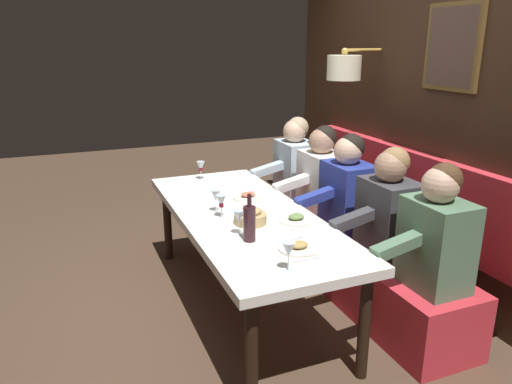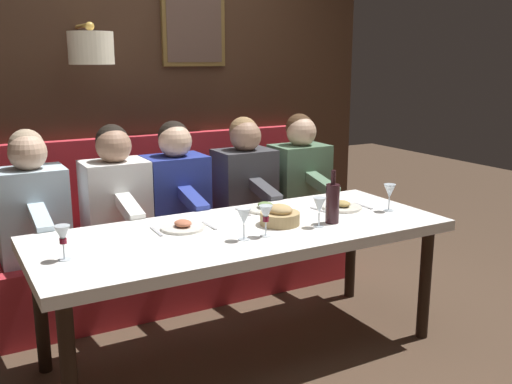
% 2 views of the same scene
% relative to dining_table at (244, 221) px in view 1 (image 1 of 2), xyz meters
% --- Properties ---
extents(ground_plane, '(12.00, 12.00, 0.00)m').
position_rel_dining_table_xyz_m(ground_plane, '(0.00, 0.00, -0.67)').
color(ground_plane, '#4C3828').
extents(dining_table, '(0.90, 2.25, 0.74)m').
position_rel_dining_table_xyz_m(dining_table, '(0.00, 0.00, 0.00)').
color(dining_table, white).
rests_on(dining_table, ground_plane).
extents(banquette_bench, '(0.52, 2.45, 0.45)m').
position_rel_dining_table_xyz_m(banquette_bench, '(0.89, 0.00, -0.45)').
color(banquette_bench, red).
rests_on(banquette_bench, ground_plane).
extents(back_wall_panel, '(0.59, 3.65, 2.90)m').
position_rel_dining_table_xyz_m(back_wall_panel, '(1.46, 0.00, 0.70)').
color(back_wall_panel, '#382316').
rests_on(back_wall_panel, ground_plane).
extents(diner_nearest, '(0.60, 0.40, 0.79)m').
position_rel_dining_table_xyz_m(diner_nearest, '(0.88, -0.94, 0.14)').
color(diner_nearest, '#567A5B').
rests_on(diner_nearest, banquette_bench).
extents(diner_near, '(0.60, 0.40, 0.79)m').
position_rel_dining_table_xyz_m(diner_near, '(0.88, -0.48, 0.14)').
color(diner_near, '#3D3D42').
rests_on(diner_near, banquette_bench).
extents(diner_middle, '(0.60, 0.40, 0.79)m').
position_rel_dining_table_xyz_m(diner_middle, '(0.88, 0.04, 0.14)').
color(diner_middle, '#283893').
rests_on(diner_middle, banquette_bench).
extents(diner_far, '(0.60, 0.40, 0.79)m').
position_rel_dining_table_xyz_m(diner_far, '(0.88, 0.45, 0.14)').
color(diner_far, white).
rests_on(diner_far, banquette_bench).
extents(diner_farthest, '(0.60, 0.40, 0.79)m').
position_rel_dining_table_xyz_m(diner_farthest, '(0.88, 0.95, 0.14)').
color(diner_farthest, silver).
rests_on(diner_farthest, banquette_bench).
extents(place_setting_0, '(0.24, 0.32, 0.05)m').
position_rel_dining_table_xyz_m(place_setting_0, '(0.07, -0.72, 0.08)').
color(place_setting_0, silver).
rests_on(place_setting_0, dining_table).
extents(place_setting_1, '(0.24, 0.31, 0.05)m').
position_rel_dining_table_xyz_m(place_setting_1, '(0.15, 0.29, 0.08)').
color(place_setting_1, silver).
rests_on(place_setting_1, dining_table).
extents(place_setting_2, '(0.24, 0.31, 0.05)m').
position_rel_dining_table_xyz_m(place_setting_2, '(0.27, -0.29, 0.08)').
color(place_setting_2, silver).
rests_on(place_setting_2, dining_table).
extents(wine_glass_0, '(0.07, 0.07, 0.16)m').
position_rel_dining_table_xyz_m(wine_glass_0, '(-0.10, -0.94, 0.18)').
color(wine_glass_0, silver).
rests_on(wine_glass_0, dining_table).
extents(wine_glass_1, '(0.07, 0.07, 0.16)m').
position_rel_dining_table_xyz_m(wine_glass_1, '(-0.17, -0.37, 0.18)').
color(wine_glass_1, silver).
rests_on(wine_glass_1, dining_table).
extents(wine_glass_2, '(0.07, 0.07, 0.16)m').
position_rel_dining_table_xyz_m(wine_glass_2, '(-0.04, 0.95, 0.18)').
color(wine_glass_2, silver).
rests_on(wine_glass_2, dining_table).
extents(wine_glass_3, '(0.07, 0.07, 0.16)m').
position_rel_dining_table_xyz_m(wine_glass_3, '(-0.18, -0.03, 0.18)').
color(wine_glass_3, silver).
rests_on(wine_glass_3, dining_table).
extents(wine_glass_4, '(0.07, 0.07, 0.16)m').
position_rel_dining_table_xyz_m(wine_glass_4, '(-0.18, 0.09, 0.18)').
color(wine_glass_4, silver).
rests_on(wine_glass_4, dining_table).
extents(wine_bottle, '(0.08, 0.08, 0.30)m').
position_rel_dining_table_xyz_m(wine_bottle, '(-0.15, -0.48, 0.18)').
color(wine_bottle, '#33191E').
rests_on(wine_bottle, dining_table).
extents(bread_bowl, '(0.22, 0.22, 0.12)m').
position_rel_dining_table_xyz_m(bread_bowl, '(-0.03, -0.21, 0.11)').
color(bread_bowl, tan).
rests_on(bread_bowl, dining_table).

